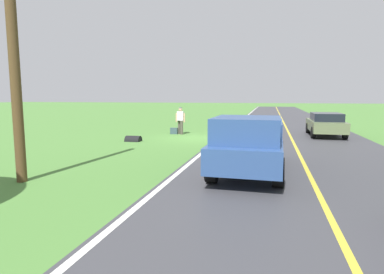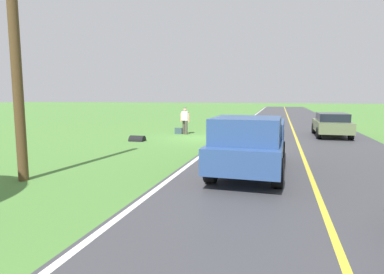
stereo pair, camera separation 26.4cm
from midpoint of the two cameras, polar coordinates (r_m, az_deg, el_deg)
The scene contains 10 objects.
ground_plane at distance 18.78m, azimuth 0.39°, elevation -0.19°, with size 200.00×200.00×0.00m, color #4C7F38.
road_surface at distance 18.32m, azimuth 16.90°, elevation -0.68°, with size 8.38×120.00×0.00m, color #3D3D42.
lane_edge_line at distance 18.52m, azimuth 4.43°, elevation -0.30°, with size 0.16×117.60×0.00m, color silver.
lane_centre_line at distance 18.32m, azimuth 16.90°, elevation -0.67°, with size 0.14×117.60×0.00m, color gold.
hitchhiker_walking at distance 20.69m, azimuth -2.39°, elevation 3.21°, with size 0.62×0.51×1.75m.
suitcase_carried at distance 20.79m, azimuth -3.55°, elevation 1.07°, with size 0.20×0.46×0.40m, color #384C56.
pickup_truck_passing at distance 10.27m, azimuth 9.33°, elevation -1.00°, with size 2.19×5.45×1.82m.
sedan_near_oncoming at distance 21.26m, azimuth 22.12°, elevation 2.19°, with size 1.94×4.41×1.41m.
utility_pole_roadside at distance 10.41m, azimuth -29.71°, elevation 15.28°, with size 0.28×0.28×8.08m, color brown.
drainage_culvert at distance 17.76m, azimuth -10.70°, elevation -0.74°, with size 0.60×0.60×0.80m, color black.
Camera 1 is at (-4.12, 18.16, 2.41)m, focal length 30.32 mm.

